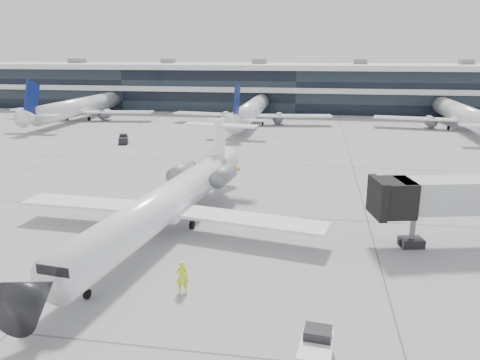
# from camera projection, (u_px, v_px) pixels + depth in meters

# --- Properties ---
(ground) EXTENTS (220.00, 220.00, 0.00)m
(ground) POSITION_uv_depth(u_px,v_px,m) (253.00, 215.00, 41.78)
(ground) COLOR gray
(ground) RESTS_ON ground
(terminal) EXTENTS (170.00, 22.00, 10.00)m
(terminal) POSITION_uv_depth(u_px,v_px,m) (298.00, 89.00, 118.44)
(terminal) COLOR black
(terminal) RESTS_ON ground
(bg_jet_left) EXTENTS (32.00, 40.00, 9.60)m
(bg_jet_left) POSITION_uv_depth(u_px,v_px,m) (83.00, 119.00, 101.27)
(bg_jet_left) COLOR white
(bg_jet_left) RESTS_ON ground
(bg_jet_center) EXTENTS (32.00, 40.00, 9.60)m
(bg_jet_center) POSITION_uv_depth(u_px,v_px,m) (252.00, 123.00, 95.36)
(bg_jet_center) COLOR white
(bg_jet_center) RESTS_ON ground
(bg_jet_right) EXTENTS (32.00, 40.00, 9.60)m
(bg_jet_right) POSITION_uv_depth(u_px,v_px,m) (459.00, 129.00, 88.98)
(bg_jet_right) COLOR white
(bg_jet_right) RESTS_ON ground
(regional_jet) EXTENTS (25.87, 32.29, 7.46)m
(regional_jet) POSITION_uv_depth(u_px,v_px,m) (167.00, 202.00, 37.28)
(regional_jet) COLOR white
(regional_jet) RESTS_ON ground
(ramp_worker) EXTENTS (0.86, 0.69, 2.05)m
(ramp_worker) POSITION_uv_depth(u_px,v_px,m) (182.00, 277.00, 28.16)
(ramp_worker) COLOR #D9FF1A
(ramp_worker) RESTS_ON ground
(baggage_tug) EXTENTS (1.75, 2.67, 1.61)m
(baggage_tug) POSITION_uv_depth(u_px,v_px,m) (316.00, 351.00, 21.64)
(baggage_tug) COLOR white
(baggage_tug) RESTS_ON ground
(traffic_cone) EXTENTS (0.48, 0.48, 0.60)m
(traffic_cone) POSITION_uv_depth(u_px,v_px,m) (239.00, 168.00, 57.55)
(traffic_cone) COLOR orange
(traffic_cone) RESTS_ON ground
(far_tug) EXTENTS (2.08, 2.67, 1.49)m
(far_tug) POSITION_uv_depth(u_px,v_px,m) (123.00, 140.00, 74.23)
(far_tug) COLOR black
(far_tug) RESTS_ON ground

